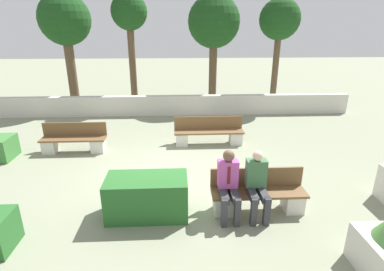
{
  "coord_description": "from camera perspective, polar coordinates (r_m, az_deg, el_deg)",
  "views": [
    {
      "loc": [
        0.15,
        -6.51,
        3.44
      ],
      "look_at": [
        0.52,
        0.5,
        0.9
      ],
      "focal_mm": 28.0,
      "sensor_mm": 36.0,
      "label": 1
    }
  ],
  "objects": [
    {
      "name": "tree_leftmost",
      "position": [
        14.29,
        -23.04,
        19.3
      ],
      "size": [
        2.13,
        2.13,
        4.83
      ],
      "color": "brown",
      "rests_on": "ground_plane"
    },
    {
      "name": "person_seated_woman",
      "position": [
        5.82,
        12.31,
        -8.66
      ],
      "size": [
        0.38,
        0.64,
        1.29
      ],
      "color": "#333338",
      "rests_on": "ground_plane"
    },
    {
      "name": "perimeter_wall",
      "position": [
        12.47,
        -3.59,
        5.76
      ],
      "size": [
        14.65,
        0.3,
        0.81
      ],
      "color": "beige",
      "rests_on": "ground_plane"
    },
    {
      "name": "ground_plane",
      "position": [
        7.37,
        -3.84,
        -8.0
      ],
      "size": [
        60.0,
        60.0,
        0.0
      ],
      "primitive_type": "plane",
      "color": "gray"
    },
    {
      "name": "hedge_block_mid_left",
      "position": [
        5.91,
        -8.53,
        -11.42
      ],
      "size": [
        1.54,
        0.78,
        0.79
      ],
      "color": "#286028",
      "rests_on": "ground_plane"
    },
    {
      "name": "tree_center_right",
      "position": [
        14.11,
        4.19,
        20.57
      ],
      "size": [
        2.3,
        2.3,
        4.83
      ],
      "color": "brown",
      "rests_on": "ground_plane"
    },
    {
      "name": "person_seated_man",
      "position": [
        5.7,
        6.99,
        -8.72
      ],
      "size": [
        0.38,
        0.64,
        1.32
      ],
      "color": "#333338",
      "rests_on": "ground_plane"
    },
    {
      "name": "bench_left_side",
      "position": [
        9.32,
        3.21,
        0.35
      ],
      "size": [
        2.14,
        0.49,
        0.83
      ],
      "rotation": [
        0.0,
        0.0,
        0.2
      ],
      "color": "brown",
      "rests_on": "ground_plane"
    },
    {
      "name": "bench_right_side",
      "position": [
        9.37,
        -21.55,
        -1.04
      ],
      "size": [
        1.84,
        0.49,
        0.83
      ],
      "rotation": [
        0.0,
        0.0,
        0.12
      ],
      "color": "brown",
      "rests_on": "ground_plane"
    },
    {
      "name": "tree_rightmost",
      "position": [
        13.97,
        16.35,
        20.11
      ],
      "size": [
        1.71,
        1.71,
        4.63
      ],
      "color": "brown",
      "rests_on": "ground_plane"
    },
    {
      "name": "bench_front",
      "position": [
        6.15,
        12.45,
        -11.15
      ],
      "size": [
        1.85,
        0.48,
        0.83
      ],
      "color": "brown",
      "rests_on": "ground_plane"
    },
    {
      "name": "tree_center_left",
      "position": [
        13.88,
        -11.84,
        21.33
      ],
      "size": [
        1.53,
        1.53,
        4.83
      ],
      "color": "brown",
      "rests_on": "ground_plane"
    }
  ]
}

